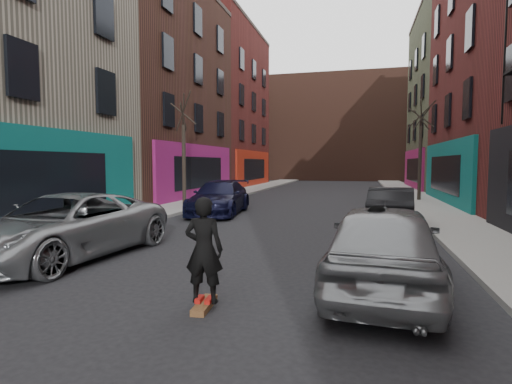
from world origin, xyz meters
The scene contains 13 objects.
sidewalk_left centered at (-6.25, 30.00, 0.07)m, with size 2.50×84.00×0.13m, color gray.
sidewalk_right centered at (6.25, 30.00, 0.07)m, with size 2.50×84.00×0.13m, color gray.
buildings_left centered at (-13.50, 16.00, 8.25)m, with size 12.00×56.00×16.50m, color maroon.
building_far centered at (0.00, 56.00, 7.00)m, with size 40.00×10.00×14.00m, color #47281E.
tree_left_far centered at (-6.20, 18.00, 3.38)m, with size 2.00×2.00×6.50m, color black, non-canonical shape.
tree_right_far centered at (6.20, 24.00, 3.53)m, with size 2.00×2.00×6.80m, color black, non-canonical shape.
parked_left_far centered at (-4.13, 6.71, 0.78)m, with size 2.60×5.64×1.57m, color gray.
parked_left_end centered at (-3.38, 15.62, 0.75)m, with size 2.10×5.17×1.50m, color black.
parked_right_far centered at (3.20, 6.08, 0.82)m, with size 1.93×4.80×1.64m, color gray.
parked_right_end centered at (3.90, 14.08, 0.72)m, with size 1.51×4.34×1.43m, color black.
skateboard centered at (0.39, 4.44, 0.05)m, with size 0.22×0.80×0.10m, color brown.
skateboarder centered at (0.39, 4.44, 0.94)m, with size 0.62×0.40×1.69m, color black.
pedestrian centered at (3.00, 5.57, 0.81)m, with size 0.98×0.92×1.59m.
Camera 1 is at (2.75, -1.37, 2.31)m, focal length 28.00 mm.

